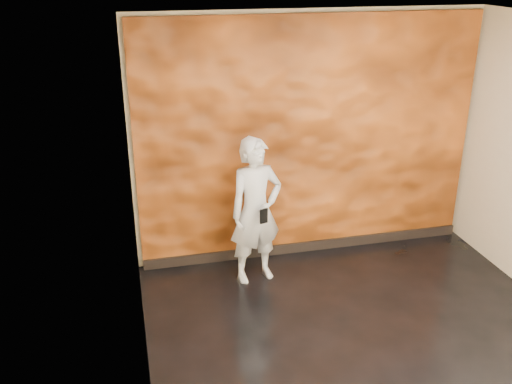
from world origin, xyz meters
The scene contains 5 objects.
room centered at (0.00, 0.00, 1.40)m, with size 4.02×4.02×2.81m.
feature_wall centered at (0.00, 1.96, 1.38)m, with size 3.90×0.06×2.75m, color orange.
baseboard centered at (0.00, 1.92, 0.06)m, with size 3.90×0.04×0.12m, color black.
man centered at (-0.75, 1.47, 0.80)m, with size 0.59×0.38×1.61m, color #9DA3AC.
phone centered at (-0.72, 1.22, 0.85)m, with size 0.09×0.02×0.16m, color black.
Camera 1 is at (-2.03, -3.87, 3.29)m, focal length 40.00 mm.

